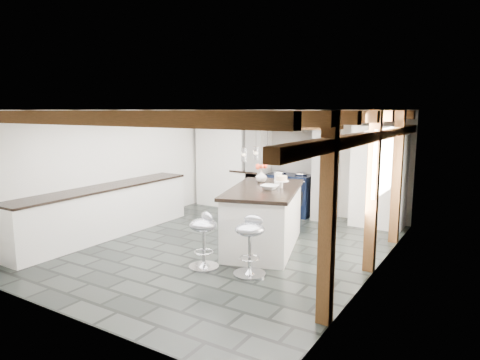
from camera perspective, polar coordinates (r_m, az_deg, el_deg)
The scene contains 6 objects.
ground at distance 7.38m, azimuth -2.32°, elevation -8.82°, with size 6.00×6.00×0.00m, color black.
room_shell at distance 8.62m, azimuth -0.46°, elevation 1.11°, with size 6.00×6.03×6.00m.
range_cooker at distance 9.53m, azimuth 6.70°, elevation -1.82°, with size 1.00×0.63×0.99m.
kitchen_island at distance 7.22m, azimuth 3.23°, elevation -4.93°, with size 1.64×2.29×1.36m.
bar_stool_near at distance 6.01m, azimuth 1.34°, elevation -7.84°, with size 0.46×0.46×0.85m.
bar_stool_far at distance 6.30m, azimuth -4.81°, elevation -7.18°, with size 0.54×0.54×0.83m.
Camera 1 is at (3.93, -5.81, 2.30)m, focal length 32.00 mm.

